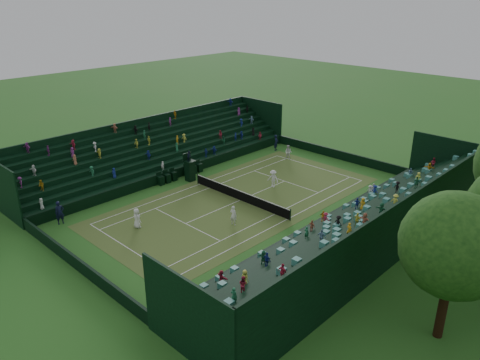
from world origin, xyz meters
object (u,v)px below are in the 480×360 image
(player_far_west, at_px, (288,152))
(player_far_east, at_px, (273,179))
(umpire_chair, at_px, (190,168))
(tennis_net, at_px, (240,195))
(player_near_west, at_px, (137,218))
(player_near_east, at_px, (233,215))

(player_far_west, bearing_deg, player_far_east, -74.56)
(umpire_chair, bearing_deg, player_far_west, 75.65)
(tennis_net, height_order, player_far_west, player_far_west)
(tennis_net, bearing_deg, player_far_west, 108.27)
(player_near_west, relative_size, player_near_east, 0.98)
(tennis_net, bearing_deg, player_near_east, -52.36)
(player_far_west, distance_m, player_far_east, 8.44)
(player_far_east, bearing_deg, player_far_west, 106.38)
(umpire_chair, height_order, player_far_west, umpire_chair)
(tennis_net, xyz_separation_m, umpire_chair, (-6.96, 0.00, 0.81))
(umpire_chair, height_order, player_near_east, umpire_chair)
(tennis_net, distance_m, umpire_chair, 7.01)
(tennis_net, bearing_deg, umpire_chair, 179.97)
(umpire_chair, bearing_deg, player_far_east, 32.29)
(player_near_west, xyz_separation_m, player_near_east, (5.19, 5.71, 0.02))
(umpire_chair, xyz_separation_m, player_near_east, (9.88, -3.79, -0.49))
(umpire_chair, xyz_separation_m, player_far_west, (3.04, 11.88, -0.52))
(tennis_net, xyz_separation_m, player_near_east, (2.92, -3.78, 0.32))
(tennis_net, height_order, umpire_chair, umpire_chair)
(tennis_net, distance_m, player_near_east, 4.79)
(tennis_net, distance_m, player_far_east, 4.49)
(tennis_net, height_order, player_near_east, player_near_east)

